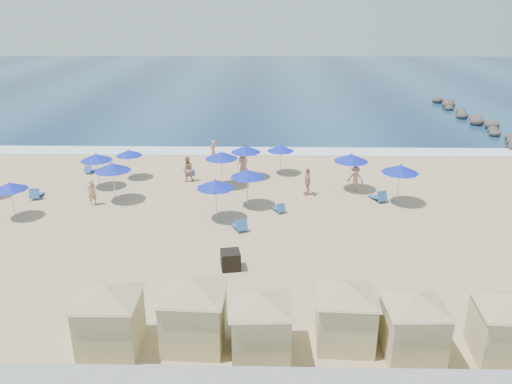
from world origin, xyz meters
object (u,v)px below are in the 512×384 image
cabana_3 (346,305)px  beachgoer_2 (307,181)px  beachgoer_4 (243,162)px  beachgoer_0 (92,192)px  rock_jetty (482,123)px  umbrella_11 (400,169)px  umbrella_3 (112,167)px  beachgoer_3 (355,179)px  beachgoer_1 (187,169)px  umbrella_1 (10,186)px  umbrella_6 (216,184)px  umbrella_7 (246,149)px  umbrella_9 (281,148)px  cabana_0 (108,309)px  cabana_4 (414,316)px  umbrella_2 (96,157)px  trash_bin (231,260)px  cabana_1 (193,304)px  umbrella_5 (221,155)px  umbrella_4 (129,153)px  umbrella_10 (351,158)px  cabana_2 (261,316)px  umbrella_8 (248,173)px  cabana_5 (508,318)px  beachgoer_5 (213,151)px

cabana_3 → beachgoer_2: size_ratio=2.43×
beachgoer_4 → cabana_3: bearing=66.1°
beachgoer_0 → rock_jetty: bearing=164.8°
beachgoer_0 → umbrella_11: bearing=133.2°
umbrella_3 → beachgoer_3: umbrella_3 is taller
beachgoer_0 → beachgoer_1: (5.15, 4.45, 0.08)m
umbrella_11 → umbrella_1: bearing=-173.3°
umbrella_6 → umbrella_7: bearing=79.2°
umbrella_6 → umbrella_9: 9.08m
cabana_0 → cabana_4: size_ratio=1.04×
umbrella_2 → umbrella_3: 3.00m
rock_jetty → cabana_3: bearing=-118.6°
trash_bin → beachgoer_3: beachgoer_3 is taller
rock_jetty → beachgoer_1: bearing=-148.2°
cabana_1 → umbrella_6: cabana_1 is taller
umbrella_5 → umbrella_4: bearing=166.5°
umbrella_11 → beachgoer_4: size_ratio=1.42×
cabana_3 → umbrella_10: (2.66, 15.88, 0.66)m
umbrella_4 → beachgoer_4: 7.97m
umbrella_4 → umbrella_5: umbrella_5 is taller
umbrella_4 → beachgoer_3: bearing=-8.4°
cabana_2 → umbrella_8: size_ratio=1.80×
umbrella_1 → umbrella_9: (15.44, 8.24, -0.02)m
trash_bin → umbrella_8: umbrella_8 is taller
cabana_2 → umbrella_6: size_ratio=1.76×
cabana_0 → umbrella_2: size_ratio=1.84×
cabana_1 → umbrella_11: size_ratio=1.79×
cabana_4 → beachgoer_3: cabana_4 is taller
umbrella_7 → beachgoer_0: 10.65m
umbrella_5 → umbrella_7: (1.53, 1.83, -0.08)m
cabana_5 → beachgoer_4: (-9.87, 19.59, -0.66)m
umbrella_1 → cabana_5: bearing=-27.2°
umbrella_6 → beachgoer_5: 11.37m
cabana_5 → umbrella_2: (-19.37, 16.76, 0.52)m
umbrella_7 → umbrella_9: bearing=20.9°
cabana_2 → beachgoer_1: 18.86m
trash_bin → cabana_5: bearing=-41.9°
umbrella_10 → umbrella_7: bearing=161.0°
beachgoer_4 → beachgoer_1: bearing=-15.8°
umbrella_8 → beachgoer_2: umbrella_8 is taller
rock_jetty → cabana_1: bearing=-125.0°
umbrella_7 → umbrella_10: bearing=-19.0°
umbrella_4 → umbrella_10: (15.01, -2.12, 0.37)m
umbrella_6 → cabana_2: bearing=-77.2°
umbrella_11 → umbrella_3: bearing=179.7°
cabana_5 → beachgoer_3: bearing=98.3°
cabana_2 → umbrella_10: bearing=71.1°
trash_bin → umbrella_5: bearing=86.2°
beachgoer_2 → beachgoer_3: beachgoer_2 is taller
beachgoer_4 → cabana_5: bearing=79.5°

